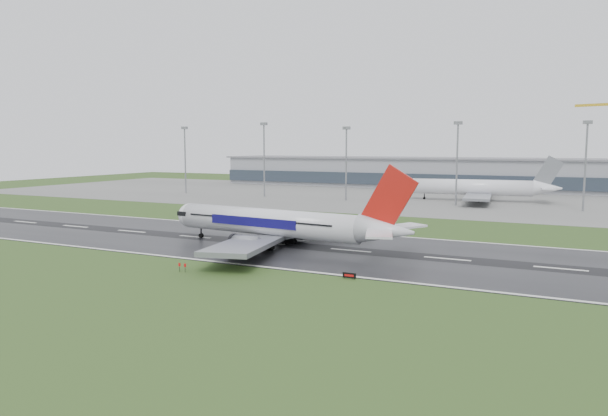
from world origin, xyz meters
The scene contains 12 objects.
ground centered at (0.00, 0.00, 0.00)m, with size 520.00×520.00×0.00m, color #294619.
runway centered at (0.00, 0.00, 0.05)m, with size 400.00×45.00×0.10m, color black.
apron centered at (0.00, 125.00, 0.04)m, with size 400.00×130.00×0.08m, color slate.
terminal centered at (0.00, 185.00, 7.50)m, with size 240.00×36.00×15.00m, color gray.
main_airliner centered at (5.48, -2.88, 8.83)m, with size 59.16×56.34×17.47m, color silver, non-canonical shape.
parked_airliner centered at (27.28, 120.70, 8.81)m, with size 59.54×55.44×17.45m, color white, non-canonical shape.
runway_sign centered at (28.78, -23.31, 0.52)m, with size 2.30×0.26×1.04m, color black, non-canonical shape.
floodmast_0 centered at (-100.43, 100.00, 14.71)m, with size 0.64×0.64×29.43m, color gray.
floodmast_1 centered at (-58.51, 100.00, 15.27)m, with size 0.64×0.64×30.55m, color gray.
floodmast_2 centered at (-20.82, 100.00, 14.13)m, with size 0.64×0.64×28.26m, color gray.
floodmast_3 centered at (22.53, 100.00, 14.75)m, with size 0.64×0.64×29.51m, color gray.
floodmast_4 centered at (64.42, 100.00, 14.50)m, with size 0.64×0.64×28.99m, color gray.
Camera 1 is at (61.50, -107.70, 21.85)m, focal length 32.98 mm.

